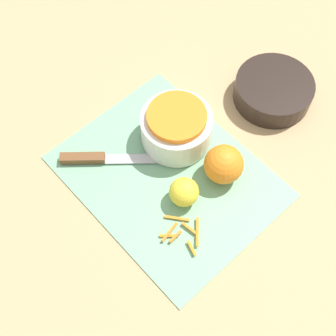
{
  "coord_description": "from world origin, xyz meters",
  "views": [
    {
      "loc": [
        0.33,
        -0.3,
        0.85
      ],
      "look_at": [
        0.0,
        0.0,
        0.04
      ],
      "focal_mm": 50.0,
      "sensor_mm": 36.0,
      "label": 1
    }
  ],
  "objects_px": {
    "knife": "(99,158)",
    "lemon": "(184,192)",
    "orange_left": "(224,164)",
    "bowl_dark": "(273,90)",
    "bowl_speckled": "(176,127)"
  },
  "relations": [
    {
      "from": "knife",
      "to": "lemon",
      "type": "distance_m",
      "value": 0.19
    },
    {
      "from": "knife",
      "to": "orange_left",
      "type": "relative_size",
      "value": 2.6
    },
    {
      "from": "knife",
      "to": "lemon",
      "type": "relative_size",
      "value": 3.54
    },
    {
      "from": "orange_left",
      "to": "bowl_speckled",
      "type": "bearing_deg",
      "value": -176.0
    },
    {
      "from": "orange_left",
      "to": "lemon",
      "type": "bearing_deg",
      "value": -97.4
    },
    {
      "from": "knife",
      "to": "orange_left",
      "type": "bearing_deg",
      "value": -8.46
    },
    {
      "from": "bowl_dark",
      "to": "orange_left",
      "type": "bearing_deg",
      "value": -74.38
    },
    {
      "from": "bowl_speckled",
      "to": "orange_left",
      "type": "distance_m",
      "value": 0.13
    },
    {
      "from": "bowl_dark",
      "to": "lemon",
      "type": "relative_size",
      "value": 2.94
    },
    {
      "from": "bowl_dark",
      "to": "orange_left",
      "type": "distance_m",
      "value": 0.23
    },
    {
      "from": "orange_left",
      "to": "lemon",
      "type": "xyz_separation_m",
      "value": [
        -0.01,
        -0.09,
        -0.01
      ]
    },
    {
      "from": "bowl_dark",
      "to": "lemon",
      "type": "xyz_separation_m",
      "value": [
        0.05,
        -0.32,
        0.01
      ]
    },
    {
      "from": "knife",
      "to": "lemon",
      "type": "height_order",
      "value": "lemon"
    },
    {
      "from": "lemon",
      "to": "orange_left",
      "type": "bearing_deg",
      "value": 82.6
    },
    {
      "from": "lemon",
      "to": "bowl_dark",
      "type": "bearing_deg",
      "value": 98.95
    }
  ]
}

